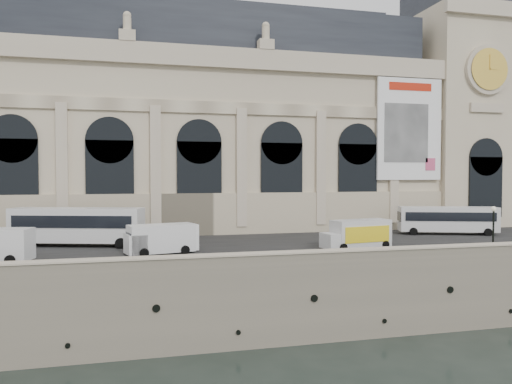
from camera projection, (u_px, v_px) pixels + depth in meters
ground at (289, 346)px, 38.19m from camera, size 260.00×260.00×0.00m
quay at (215, 245)px, 72.04m from camera, size 160.00×70.00×6.00m
street at (248, 244)px, 51.56m from camera, size 160.00×24.00×0.06m
parapet at (287, 259)px, 38.55m from camera, size 160.00×1.40×1.21m
museum at (175, 125)px, 66.00m from camera, size 69.00×18.70×29.10m
clock_pavilion at (453, 104)px, 72.65m from camera, size 13.00×14.72×36.70m
bus_left at (77, 225)px, 49.52m from camera, size 13.25×6.50×3.85m
bus_right at (448, 219)px, 59.29m from camera, size 11.44×5.91×3.33m
van_b at (157, 239)px, 44.63m from camera, size 6.40×3.60×2.69m
van_c at (162, 239)px, 45.35m from camera, size 6.11×3.37×2.57m
box_truck at (357, 234)px, 48.19m from camera, size 7.17×3.36×2.78m
lamp_right at (493, 231)px, 44.27m from camera, size 0.44×0.44×4.35m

